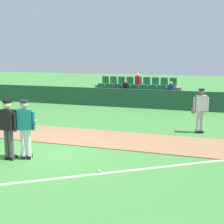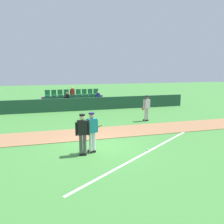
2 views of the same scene
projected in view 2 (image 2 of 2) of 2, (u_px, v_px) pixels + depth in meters
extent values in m
plane|color=#42843A|center=(99.00, 146.00, 10.79)|extent=(80.00, 80.00, 0.00)
cube|color=#9E704C|center=(91.00, 133.00, 12.83)|extent=(28.00, 2.35, 0.03)
cube|color=white|center=(162.00, 144.00, 11.11)|extent=(9.86, 7.00, 0.01)
cube|color=#234C38|center=(75.00, 105.00, 19.48)|extent=(20.00, 0.16, 1.09)
cube|color=slate|center=(73.00, 106.00, 20.93)|extent=(5.55, 2.10, 0.30)
cube|color=slate|center=(74.00, 103.00, 20.46)|extent=(5.45, 0.85, 0.40)
cube|color=#237542|center=(48.00, 102.00, 19.74)|extent=(0.44, 0.40, 0.08)
cube|color=#237542|center=(48.00, 98.00, 19.90)|extent=(0.44, 0.08, 0.50)
cube|color=#237542|center=(54.00, 101.00, 19.88)|extent=(0.44, 0.40, 0.08)
cube|color=#237542|center=(54.00, 98.00, 20.04)|extent=(0.44, 0.08, 0.50)
cube|color=#237542|center=(61.00, 101.00, 20.03)|extent=(0.44, 0.40, 0.08)
cube|color=#237542|center=(61.00, 98.00, 20.19)|extent=(0.44, 0.08, 0.50)
cube|color=#237542|center=(67.00, 101.00, 20.17)|extent=(0.44, 0.40, 0.08)
cube|color=#237542|center=(67.00, 98.00, 20.33)|extent=(0.44, 0.08, 0.50)
cube|color=black|center=(67.00, 97.00, 20.16)|extent=(0.32, 0.22, 0.52)
sphere|color=#9E7051|center=(67.00, 93.00, 20.10)|extent=(0.20, 0.20, 0.20)
cube|color=#237542|center=(74.00, 101.00, 20.32)|extent=(0.44, 0.40, 0.08)
cube|color=#237542|center=(73.00, 97.00, 20.48)|extent=(0.44, 0.08, 0.50)
cube|color=#237542|center=(80.00, 100.00, 20.46)|extent=(0.44, 0.40, 0.08)
cube|color=#237542|center=(80.00, 97.00, 20.62)|extent=(0.44, 0.08, 0.50)
cube|color=#237542|center=(86.00, 100.00, 20.61)|extent=(0.44, 0.40, 0.08)
cube|color=#237542|center=(86.00, 97.00, 20.77)|extent=(0.44, 0.08, 0.50)
cube|color=#237542|center=(92.00, 100.00, 20.75)|extent=(0.44, 0.40, 0.08)
cube|color=#237542|center=(92.00, 97.00, 20.91)|extent=(0.44, 0.08, 0.50)
cube|color=#237542|center=(98.00, 100.00, 20.90)|extent=(0.44, 0.40, 0.08)
cube|color=#237542|center=(98.00, 97.00, 21.06)|extent=(0.44, 0.08, 0.50)
cube|color=#263F99|center=(98.00, 96.00, 20.89)|extent=(0.32, 0.22, 0.52)
sphere|color=tan|center=(98.00, 92.00, 20.82)|extent=(0.20, 0.20, 0.20)
cube|color=slate|center=(73.00, 98.00, 21.19)|extent=(5.45, 0.85, 0.40)
cube|color=#237542|center=(48.00, 96.00, 20.46)|extent=(0.44, 0.40, 0.08)
cube|color=#237542|center=(47.00, 93.00, 20.62)|extent=(0.44, 0.08, 0.50)
cube|color=#237542|center=(54.00, 96.00, 20.61)|extent=(0.44, 0.40, 0.08)
cube|color=#237542|center=(54.00, 93.00, 20.77)|extent=(0.44, 0.08, 0.50)
cube|color=#237542|center=(60.00, 95.00, 20.75)|extent=(0.44, 0.40, 0.08)
cube|color=#237542|center=(60.00, 92.00, 20.91)|extent=(0.44, 0.08, 0.50)
cube|color=#237542|center=(66.00, 95.00, 20.90)|extent=(0.44, 0.40, 0.08)
cube|color=#237542|center=(66.00, 92.00, 21.06)|extent=(0.44, 0.08, 0.50)
cube|color=#237542|center=(73.00, 95.00, 21.04)|extent=(0.44, 0.40, 0.08)
cube|color=#237542|center=(72.00, 92.00, 21.20)|extent=(0.44, 0.08, 0.50)
cube|color=red|center=(72.00, 92.00, 21.03)|extent=(0.32, 0.22, 0.52)
sphere|color=beige|center=(72.00, 88.00, 20.97)|extent=(0.20, 0.20, 0.20)
cube|color=#237542|center=(79.00, 95.00, 21.19)|extent=(0.44, 0.40, 0.08)
cube|color=#237542|center=(78.00, 92.00, 21.35)|extent=(0.44, 0.08, 0.50)
cube|color=#237542|center=(85.00, 95.00, 21.33)|extent=(0.44, 0.40, 0.08)
cube|color=#237542|center=(84.00, 92.00, 21.50)|extent=(0.44, 0.08, 0.50)
cube|color=#237542|center=(91.00, 94.00, 21.48)|extent=(0.44, 0.40, 0.08)
cube|color=#237542|center=(90.00, 91.00, 21.64)|extent=(0.44, 0.08, 0.50)
cube|color=#237542|center=(96.00, 94.00, 21.63)|extent=(0.44, 0.40, 0.08)
cube|color=#237542|center=(96.00, 91.00, 21.79)|extent=(0.44, 0.08, 0.50)
cylinder|color=white|center=(91.00, 143.00, 9.86)|extent=(0.14, 0.14, 0.90)
cylinder|color=white|center=(94.00, 142.00, 9.95)|extent=(0.14, 0.14, 0.90)
cube|color=black|center=(90.00, 151.00, 9.98)|extent=(0.20, 0.29, 0.10)
cube|color=black|center=(93.00, 151.00, 10.08)|extent=(0.20, 0.29, 0.10)
cube|color=#197075|center=(92.00, 126.00, 9.77)|extent=(0.45, 0.34, 0.60)
cylinder|color=#197075|center=(87.00, 128.00, 9.63)|extent=(0.09, 0.09, 0.55)
cylinder|color=#197075|center=(97.00, 126.00, 9.92)|extent=(0.09, 0.09, 0.55)
sphere|color=tan|center=(92.00, 116.00, 9.68)|extent=(0.22, 0.22, 0.22)
cylinder|color=#191E4C|center=(92.00, 113.00, 9.66)|extent=(0.23, 0.23, 0.06)
cube|color=#191E4C|center=(91.00, 114.00, 9.75)|extent=(0.21, 0.17, 0.02)
cylinder|color=tan|center=(96.00, 128.00, 10.02)|extent=(0.53, 0.67, 0.41)
cylinder|color=#4C4C4C|center=(81.00, 145.00, 9.58)|extent=(0.14, 0.14, 0.90)
cylinder|color=#4C4C4C|center=(85.00, 145.00, 9.61)|extent=(0.14, 0.14, 0.90)
cube|color=black|center=(81.00, 154.00, 9.71)|extent=(0.14, 0.27, 0.10)
cube|color=black|center=(85.00, 154.00, 9.74)|extent=(0.14, 0.27, 0.10)
cube|color=black|center=(82.00, 128.00, 9.45)|extent=(0.42, 0.26, 0.60)
cylinder|color=black|center=(76.00, 129.00, 9.42)|extent=(0.09, 0.09, 0.55)
cylinder|color=black|center=(89.00, 128.00, 9.51)|extent=(0.09, 0.09, 0.55)
sphere|color=beige|center=(82.00, 117.00, 9.37)|extent=(0.22, 0.22, 0.22)
cylinder|color=black|center=(82.00, 115.00, 9.35)|extent=(0.23, 0.23, 0.06)
cube|color=black|center=(82.00, 115.00, 9.45)|extent=(0.19, 0.14, 0.02)
cube|color=black|center=(82.00, 127.00, 9.58)|extent=(0.45, 0.12, 0.56)
cylinder|color=#B2B2B2|center=(145.00, 115.00, 15.74)|extent=(0.14, 0.14, 0.90)
cylinder|color=#B2B2B2|center=(147.00, 114.00, 15.82)|extent=(0.14, 0.14, 0.90)
cube|color=black|center=(145.00, 120.00, 15.86)|extent=(0.19, 0.28, 0.10)
cube|color=black|center=(147.00, 120.00, 15.95)|extent=(0.19, 0.28, 0.10)
cube|color=#B2B2B2|center=(147.00, 104.00, 15.64)|extent=(0.45, 0.33, 0.60)
cylinder|color=#B2B2B2|center=(144.00, 105.00, 15.51)|extent=(0.09, 0.09, 0.55)
cylinder|color=#B2B2B2|center=(149.00, 104.00, 15.78)|extent=(0.09, 0.09, 0.55)
sphere|color=brown|center=(147.00, 97.00, 15.55)|extent=(0.22, 0.22, 0.22)
cylinder|color=#191E4C|center=(147.00, 96.00, 15.54)|extent=(0.23, 0.23, 0.06)
cube|color=#191E4C|center=(146.00, 96.00, 15.62)|extent=(0.21, 0.17, 0.02)
ellipsoid|color=brown|center=(143.00, 108.00, 15.59)|extent=(0.23, 0.17, 0.28)
sphere|color=white|center=(148.00, 149.00, 10.30)|extent=(0.07, 0.07, 0.07)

